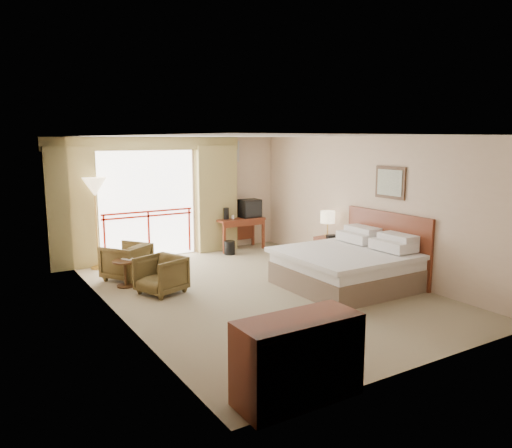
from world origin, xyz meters
TOP-DOWN VIEW (x-y plane):
  - floor at (0.00, 0.00)m, footprint 7.00×7.00m
  - ceiling at (0.00, 0.00)m, footprint 7.00×7.00m
  - wall_back at (0.00, 3.50)m, footprint 5.00×0.00m
  - wall_front at (0.00, -3.50)m, footprint 5.00×0.00m
  - wall_left at (-2.50, 0.00)m, footprint 0.00×7.00m
  - wall_right at (2.50, 0.00)m, footprint 0.00×7.00m
  - balcony_door at (-0.80, 3.48)m, footprint 2.40×0.00m
  - balcony_railing at (-0.80, 3.46)m, footprint 2.09×0.03m
  - curtain_left at (-2.45, 3.35)m, footprint 1.00×0.26m
  - curtain_right at (0.85, 3.35)m, footprint 1.00×0.26m
  - valance at (-0.80, 3.38)m, footprint 4.40×0.22m
  - hvac_vent at (1.30, 3.47)m, footprint 0.50×0.04m
  - bed at (1.50, -0.60)m, footprint 2.13×2.06m
  - headboard at (2.46, -0.60)m, footprint 0.06×2.10m
  - framed_art at (2.47, -0.60)m, footprint 0.04×0.72m
  - nightstand at (2.20, 0.80)m, footprint 0.46×0.54m
  - table_lamp at (2.20, 0.85)m, footprint 0.30×0.30m
  - phone at (2.15, 0.65)m, footprint 0.22×0.20m
  - desk at (1.36, 3.21)m, footprint 1.17×0.57m
  - tv at (1.66, 3.15)m, footprint 0.48×0.38m
  - coffee_maker at (1.01, 3.15)m, footprint 0.15×0.15m
  - cup at (1.16, 3.10)m, footprint 0.08×0.08m
  - wastebasket at (0.89, 2.77)m, footprint 0.30×0.30m
  - armchair_far at (-1.78, 1.98)m, footprint 1.04×1.05m
  - armchair_near at (-1.54, 0.78)m, footprint 0.92×0.91m
  - side_table at (-1.95, 1.50)m, footprint 0.45×0.45m
  - book at (-1.95, 1.50)m, footprint 0.23×0.26m
  - floor_lamp at (-2.03, 3.07)m, footprint 0.48×0.48m
  - dresser at (-1.64, -3.36)m, footprint 1.32×0.56m

SIDE VIEW (x-z plane):
  - floor at x=0.00m, z-range 0.00..0.00m
  - armchair_far at x=-1.78m, z-range -0.35..0.35m
  - armchair_near at x=-1.54m, z-range -0.33..0.33m
  - wastebasket at x=0.89m, z-range 0.00..0.32m
  - nightstand at x=2.20m, z-range 0.00..0.60m
  - side_table at x=-1.95m, z-range 0.09..0.58m
  - bed at x=1.50m, z-range -0.11..0.86m
  - dresser at x=-1.64m, z-range 0.00..0.88m
  - book at x=-1.95m, z-range 0.48..0.50m
  - desk at x=1.36m, z-range 0.21..0.98m
  - phone at x=2.15m, z-range 0.60..0.69m
  - headboard at x=2.46m, z-range 0.00..1.30m
  - cup at x=1.16m, z-range 0.76..0.85m
  - balcony_railing at x=-0.80m, z-range 0.30..1.32m
  - coffee_maker at x=1.01m, z-range 0.76..1.04m
  - tv at x=1.66m, z-range 0.76..1.20m
  - table_lamp at x=2.20m, z-range 0.75..1.29m
  - balcony_door at x=-0.80m, z-range 0.00..2.40m
  - curtain_left at x=-2.45m, z-range 0.00..2.50m
  - curtain_right at x=0.85m, z-range 0.00..2.50m
  - wall_left at x=-2.50m, z-range -2.15..4.85m
  - wall_right at x=2.50m, z-range -2.15..4.85m
  - wall_back at x=0.00m, z-range -1.15..3.85m
  - wall_front at x=0.00m, z-range -1.15..3.85m
  - floor_lamp at x=-2.03m, z-range 0.68..2.56m
  - framed_art at x=2.47m, z-range 1.55..2.15m
  - hvac_vent at x=1.30m, z-range 2.10..2.60m
  - valance at x=-0.80m, z-range 2.41..2.69m
  - ceiling at x=0.00m, z-range 2.70..2.70m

